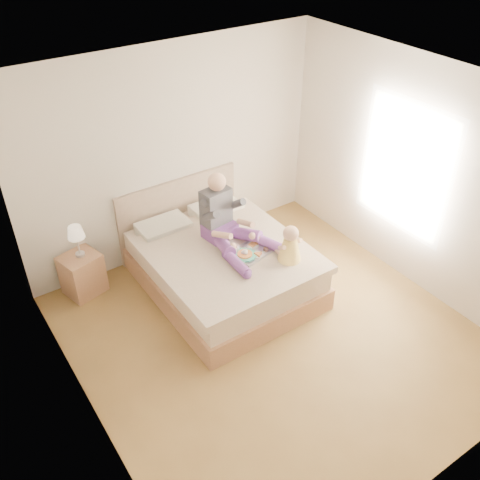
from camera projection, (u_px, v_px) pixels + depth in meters
room at (285, 218)px, 5.06m from camera, size 4.02×4.22×2.71m
bed at (220, 263)px, 6.43m from camera, size 1.70×2.18×1.00m
nightstand at (82, 274)px, 6.35m from camera, size 0.51×0.47×0.52m
lamp at (76, 234)px, 6.04m from camera, size 0.20×0.20×0.40m
adult at (227, 223)px, 6.16m from camera, size 0.72×1.07×0.86m
tray at (250, 251)px, 6.09m from camera, size 0.50×0.43×0.13m
baby at (289, 246)px, 5.92m from camera, size 0.29×0.39×0.44m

